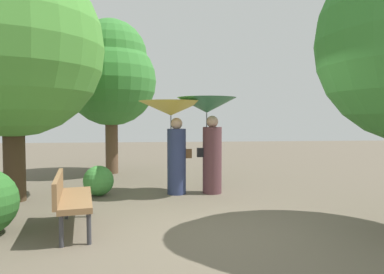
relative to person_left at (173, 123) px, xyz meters
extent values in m
plane|color=brown|center=(0.48, -2.76, -1.55)|extent=(40.00, 40.00, 0.00)
cylinder|color=navy|center=(0.09, 0.00, -0.83)|extent=(0.41, 0.41, 1.43)
sphere|color=tan|center=(0.09, 0.00, 0.00)|extent=(0.25, 0.25, 0.25)
cylinder|color=#333338|center=(-0.04, 0.00, -0.22)|extent=(0.02, 0.02, 0.78)
cone|color=#D8C64C|center=(-0.04, 0.00, 0.33)|extent=(1.40, 1.40, 0.31)
cube|color=brown|center=(0.35, 0.02, -0.66)|extent=(0.14, 0.10, 0.20)
cylinder|color=#563338|center=(0.87, 0.00, -0.81)|extent=(0.42, 0.42, 1.47)
sphere|color=tan|center=(0.87, 0.00, 0.04)|extent=(0.26, 0.26, 0.26)
cylinder|color=#333338|center=(0.75, -0.01, -0.18)|extent=(0.02, 0.02, 0.82)
cone|color=#33724C|center=(0.75, -0.01, 0.40)|extent=(1.30, 1.30, 0.33)
cube|color=black|center=(0.60, -0.02, -0.64)|extent=(0.14, 0.10, 0.20)
cylinder|color=#38383D|center=(-1.25, -2.97, -1.33)|extent=(0.06, 0.06, 0.44)
cylinder|color=#38383D|center=(-1.59, -3.04, -1.33)|extent=(0.06, 0.06, 0.44)
cylinder|color=#38383D|center=(-1.52, -1.65, -1.33)|extent=(0.06, 0.06, 0.44)
cylinder|color=#38383D|center=(-1.85, -1.72, -1.33)|extent=(0.06, 0.06, 0.44)
cube|color=olive|center=(-1.55, -2.35, -1.09)|extent=(0.72, 1.56, 0.08)
cube|color=olive|center=(-1.79, -2.39, -0.89)|extent=(0.35, 1.48, 0.35)
cylinder|color=brown|center=(-1.68, 3.11, 0.31)|extent=(0.37, 0.37, 3.71)
sphere|color=#387F33|center=(-1.68, 3.11, 1.24)|extent=(2.68, 2.68, 2.68)
sphere|color=#387F33|center=(-1.68, 3.11, 1.98)|extent=(2.15, 2.15, 2.15)
cylinder|color=#42301E|center=(-3.18, -0.32, 0.50)|extent=(0.41, 0.41, 4.09)
sphere|color=#4C9338|center=(-3.18, -0.32, 1.52)|extent=(3.57, 3.57, 3.57)
sphere|color=#4C9338|center=(-3.18, -0.32, 2.34)|extent=(2.86, 2.86, 2.86)
sphere|color=#428C3D|center=(-1.59, -0.01, -1.22)|extent=(0.65, 0.65, 0.65)
camera|label=1|loc=(-0.40, -7.58, 0.10)|focal=32.63mm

